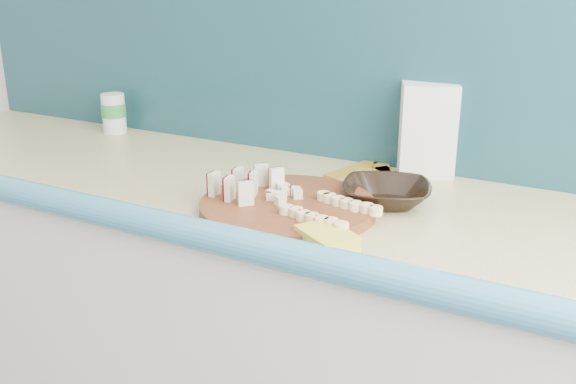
# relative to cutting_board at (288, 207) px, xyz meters

# --- Properties ---
(kitchen_counter) EXTENTS (2.20, 0.63, 0.91)m
(kitchen_counter) POSITION_rel_cutting_board_xyz_m (-0.22, 0.12, -0.46)
(kitchen_counter) COLOR silver
(kitchen_counter) RESTS_ON ground
(backsplash) EXTENTS (2.20, 0.02, 0.50)m
(backsplash) POSITION_rel_cutting_board_xyz_m (-0.22, 0.41, 0.24)
(backsplash) COLOR teal
(backsplash) RESTS_ON kitchen_counter
(cutting_board) EXTENTS (0.42, 0.42, 0.02)m
(cutting_board) POSITION_rel_cutting_board_xyz_m (0.00, 0.00, 0.00)
(cutting_board) COLOR #4D2510
(cutting_board) RESTS_ON kitchen_counter
(apple_wedges) EXTENTS (0.12, 0.15, 0.05)m
(apple_wedges) POSITION_rel_cutting_board_xyz_m (-0.10, -0.00, 0.04)
(apple_wedges) COLOR beige
(apple_wedges) RESTS_ON cutting_board
(apple_chunks) EXTENTS (0.05, 0.05, 0.02)m
(apple_chunks) POSITION_rel_cutting_board_xyz_m (-0.02, 0.00, 0.02)
(apple_chunks) COLOR beige
(apple_chunks) RESTS_ON cutting_board
(banana_slices) EXTENTS (0.17, 0.16, 0.02)m
(banana_slices) POSITION_rel_cutting_board_xyz_m (0.11, -0.02, 0.02)
(banana_slices) COLOR #FADE99
(banana_slices) RESTS_ON cutting_board
(brown_bowl) EXTENTS (0.23, 0.23, 0.04)m
(brown_bowl) POSITION_rel_cutting_board_xyz_m (0.16, 0.14, 0.01)
(brown_bowl) COLOR black
(brown_bowl) RESTS_ON kitchen_counter
(flour_bag) EXTENTS (0.15, 0.13, 0.22)m
(flour_bag) POSITION_rel_cutting_board_xyz_m (0.16, 0.38, 0.10)
(flour_bag) COLOR silver
(flour_bag) RESTS_ON kitchen_counter
(canister) EXTENTS (0.07, 0.07, 0.12)m
(canister) POSITION_rel_cutting_board_xyz_m (-0.77, 0.33, 0.05)
(canister) COLOR silver
(canister) RESTS_ON kitchen_counter
(sponge) EXTENTS (0.13, 0.12, 0.03)m
(sponge) POSITION_rel_cutting_board_xyz_m (0.14, -0.12, 0.00)
(sponge) COLOR gold
(sponge) RESTS_ON kitchen_counter
(banana_peel) EXTENTS (0.24, 0.20, 0.01)m
(banana_peel) POSITION_rel_cutting_board_xyz_m (0.07, 0.32, -0.01)
(banana_peel) COLOR gold
(banana_peel) RESTS_ON kitchen_counter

